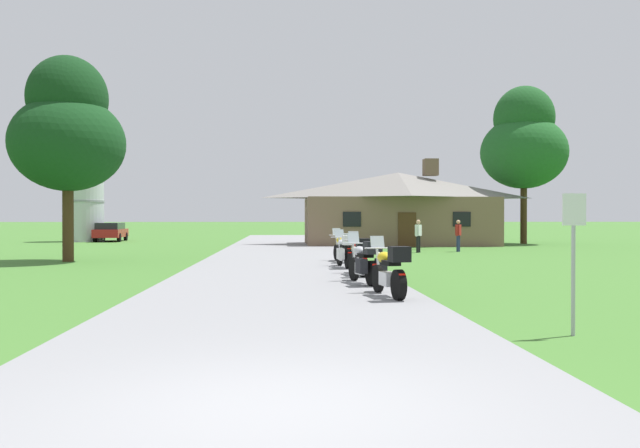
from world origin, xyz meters
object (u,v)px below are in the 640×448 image
motorcycle_yellow_nearest_to_camera (390,271)px  metal_signpost_roadside (574,246)px  motorcycle_red_third_in_row (359,257)px  bystander_white_shirt_by_tree (418,234)px  motorcycle_white_fourth_in_row (345,252)px  motorcycle_silver_second_in_row (366,263)px  tree_left_near (68,130)px  parked_red_suv_far_left (111,231)px  motorcycle_yellow_farthest_in_row (343,248)px  tree_right_of_lodge (524,142)px  metal_silo_distant (84,197)px  bystander_red_shirt_beside_signpost (458,234)px  bystander_olive_shirt_near_lodge (418,233)px

motorcycle_yellow_nearest_to_camera → metal_signpost_roadside: 4.90m
motorcycle_red_third_in_row → bystander_white_shirt_by_tree: size_ratio=1.25×
motorcycle_white_fourth_in_row → motorcycle_yellow_nearest_to_camera: bearing=-95.7°
motorcycle_silver_second_in_row → motorcycle_white_fourth_in_row: size_ratio=0.99×
metal_signpost_roadside → tree_left_near: 21.88m
parked_red_suv_far_left → bystander_white_shirt_by_tree: bearing=-44.4°
motorcycle_yellow_nearest_to_camera → motorcycle_yellow_farthest_in_row: size_ratio=1.01×
motorcycle_yellow_nearest_to_camera → tree_right_of_lodge: tree_right_of_lodge is taller
tree_right_of_lodge → metal_silo_distant: (-31.28, 6.05, -3.56)m
metal_silo_distant → bystander_red_shirt_beside_signpost: bearing=-33.5°
motorcycle_red_third_in_row → bystander_white_shirt_by_tree: 14.07m
motorcycle_silver_second_in_row → metal_signpost_roadside: 7.47m
motorcycle_red_third_in_row → metal_signpost_roadside: metal_signpost_roadside is taller
motorcycle_silver_second_in_row → tree_right_of_lodge: size_ratio=0.19×
motorcycle_silver_second_in_row → tree_left_near: tree_left_near is taller
motorcycle_yellow_farthest_in_row → parked_red_suv_far_left: parked_red_suv_far_left is taller
motorcycle_red_third_in_row → bystander_olive_shirt_near_lodge: bystander_olive_shirt_near_lodge is taller
bystander_olive_shirt_near_lodge → metal_silo_distant: metal_silo_distant is taller
motorcycle_silver_second_in_row → motorcycle_red_third_in_row: bearing=74.9°
motorcycle_yellow_nearest_to_camera → bystander_red_shirt_beside_signpost: size_ratio=1.25×
motorcycle_silver_second_in_row → metal_silo_distant: metal_silo_distant is taller
motorcycle_yellow_farthest_in_row → tree_right_of_lodge: bearing=40.8°
motorcycle_silver_second_in_row → tree_right_of_lodge: bearing=49.7°
bystander_white_shirt_by_tree → parked_red_suv_far_left: bystander_white_shirt_by_tree is taller
bystander_red_shirt_beside_signpost → parked_red_suv_far_left: bystander_red_shirt_beside_signpost is taller
tree_right_of_lodge → parked_red_suv_far_left: bearing=168.1°
tree_right_of_lodge → metal_silo_distant: tree_right_of_lodge is taller
motorcycle_red_third_in_row → tree_right_of_lodge: bearing=55.0°
tree_right_of_lodge → bystander_red_shirt_beside_signpost: bearing=-126.3°
motorcycle_red_third_in_row → tree_left_near: tree_left_near is taller
metal_silo_distant → motorcycle_yellow_farthest_in_row: bearing=-54.5°
bystander_red_shirt_beside_signpost → metal_signpost_roadside: (-4.78, -23.65, 0.42)m
metal_signpost_roadside → tree_left_near: tree_left_near is taller
motorcycle_silver_second_in_row → motorcycle_yellow_farthest_in_row: (0.19, 8.30, 0.01)m
metal_signpost_roadside → bystander_white_shirt_by_tree: bearing=83.8°
motorcycle_yellow_nearest_to_camera → bystander_olive_shirt_near_lodge: (5.20, 21.58, 0.31)m
motorcycle_yellow_nearest_to_camera → bystander_olive_shirt_near_lodge: size_ratio=1.25×
motorcycle_red_third_in_row → motorcycle_yellow_farthest_in_row: 5.78m
motorcycle_yellow_farthest_in_row → bystander_red_shirt_beside_signpost: size_ratio=1.24×
motorcycle_red_third_in_row → bystander_red_shirt_beside_signpost: (6.87, 14.04, 0.31)m
bystander_red_shirt_beside_signpost → parked_red_suv_far_left: size_ratio=0.35×
bystander_olive_shirt_near_lodge → tree_left_near: bearing=106.1°
bystander_white_shirt_by_tree → metal_silo_distant: size_ratio=0.25×
bystander_white_shirt_by_tree → metal_signpost_roadside: (-2.51, -22.91, 0.42)m
motorcycle_silver_second_in_row → bystander_white_shirt_by_tree: bystander_white_shirt_by_tree is taller
motorcycle_silver_second_in_row → motorcycle_red_third_in_row: size_ratio=0.99×
motorcycle_yellow_farthest_in_row → parked_red_suv_far_left: bearing=110.8°
bystander_olive_shirt_near_lodge → parked_red_suv_far_left: 24.66m
parked_red_suv_far_left → metal_signpost_roadside: bearing=-70.6°
motorcycle_yellow_nearest_to_camera → tree_left_near: tree_left_near is taller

